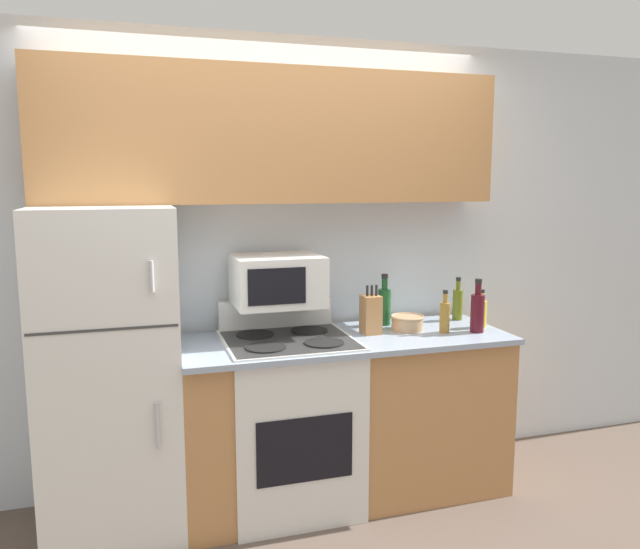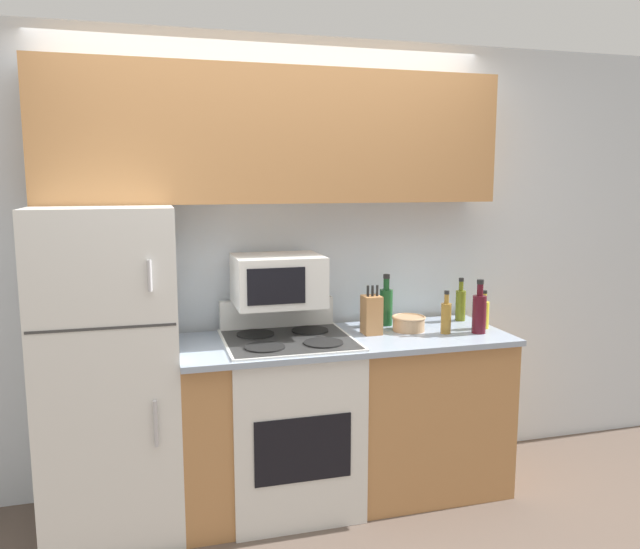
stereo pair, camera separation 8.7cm
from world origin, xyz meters
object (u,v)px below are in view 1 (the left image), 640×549
at_px(refrigerator, 109,373).
at_px(bottle_vinegar, 445,316).
at_px(bowl, 407,322).
at_px(bottle_wine_green, 384,305).
at_px(microwave, 277,280).
at_px(bottle_cooking_spray, 481,312).
at_px(bottle_olive_oil, 458,303).
at_px(knife_block, 371,314).
at_px(bottle_wine_red, 477,311).
at_px(stove, 289,420).

bearing_deg(refrigerator, bottle_vinegar, -3.49).
relative_size(bowl, bottle_wine_green, 0.63).
bearing_deg(bowl, microwave, 173.93).
bearing_deg(microwave, bottle_cooking_spray, -6.85).
xyz_separation_m(microwave, bottle_olive_oil, (1.14, 0.08, -0.21)).
bearing_deg(bottle_olive_oil, knife_block, -165.26).
distance_m(bottle_cooking_spray, bottle_wine_green, 0.56).
xyz_separation_m(refrigerator, microwave, (0.87, 0.08, 0.41)).
relative_size(microwave, bottle_vinegar, 1.95).
xyz_separation_m(microwave, bottle_wine_green, (0.66, 0.09, -0.19)).
xyz_separation_m(refrigerator, bottle_vinegar, (1.78, -0.11, 0.19)).
bearing_deg(bottle_wine_green, microwave, -172.63).
distance_m(bowl, bottle_wine_green, 0.19).
distance_m(refrigerator, bowl, 1.61).
bearing_deg(bottle_wine_red, bottle_cooking_spray, 48.24).
xyz_separation_m(microwave, bowl, (0.73, -0.08, -0.26)).
height_order(bottle_wine_green, bottle_olive_oil, bottle_wine_green).
bearing_deg(bottle_wine_red, bowl, 156.31).
bearing_deg(bowl, bottle_wine_red, -23.69).
distance_m(bottle_vinegar, bottle_olive_oil, 0.36).
xyz_separation_m(bottle_cooking_spray, bottle_wine_green, (-0.51, 0.23, 0.03)).
height_order(bowl, bottle_wine_green, bottle_wine_green).
bearing_deg(bottle_cooking_spray, refrigerator, 178.41).
relative_size(bottle_cooking_spray, bottle_wine_green, 0.73).
height_order(stove, microwave, microwave).
bearing_deg(bottle_vinegar, bottle_wine_green, 131.47).
distance_m(knife_block, bottle_wine_red, 0.60).
relative_size(knife_block, bottle_wine_green, 0.91).
height_order(knife_block, bottle_vinegar, knife_block).
relative_size(stove, microwave, 2.32).
bearing_deg(knife_block, stove, -177.20).
distance_m(bottle_vinegar, bottle_wine_red, 0.19).
xyz_separation_m(stove, bowl, (0.70, 0.03, 0.48)).
relative_size(refrigerator, knife_block, 5.99).
xyz_separation_m(microwave, bottle_wine_red, (1.08, -0.23, -0.19)).
relative_size(bottle_wine_red, bottle_olive_oil, 1.15).
bearing_deg(bottle_cooking_spray, bottle_vinegar, -168.86).
distance_m(refrigerator, bottle_vinegar, 1.79).
distance_m(stove, bottle_wine_red, 1.20).
bearing_deg(bowl, refrigerator, -179.80).
bearing_deg(bottle_olive_oil, bottle_wine_red, -99.52).
xyz_separation_m(microwave, bottle_vinegar, (0.90, -0.19, -0.21)).
distance_m(refrigerator, stove, 0.97).
xyz_separation_m(refrigerator, bottle_cooking_spray, (2.04, -0.06, 0.18)).
height_order(refrigerator, stove, refrigerator).
bearing_deg(bowl, bottle_cooking_spray, -8.15).
xyz_separation_m(knife_block, bowl, (0.23, 0.01, -0.06)).
relative_size(knife_block, bottle_olive_oil, 1.05).
relative_size(microwave, bottle_cooking_spray, 2.13).
xyz_separation_m(refrigerator, stove, (0.90, -0.03, -0.34)).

